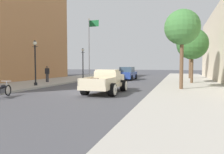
{
  "coord_description": "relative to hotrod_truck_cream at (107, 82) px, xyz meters",
  "views": [
    {
      "loc": [
        6.2,
        -13.82,
        1.89
      ],
      "look_at": [
        1.51,
        1.22,
        1.0
      ],
      "focal_mm": 34.16,
      "sensor_mm": 36.0,
      "label": 1
    }
  ],
  "objects": [
    {
      "name": "hotrod_truck_cream",
      "position": [
        0.0,
        0.0,
        0.0
      ],
      "size": [
        2.24,
        4.96,
        1.58
      ],
      "color": "beige",
      "rests_on": "ground"
    },
    {
      "name": "street_lamp_near",
      "position": [
        -7.01,
        1.63,
        1.63
      ],
      "size": [
        0.5,
        0.32,
        3.85
      ],
      "color": "black",
      "rests_on": "sidewalk_left"
    },
    {
      "name": "street_lamp_far",
      "position": [
        -6.67,
        10.42,
        1.63
      ],
      "size": [
        0.5,
        0.32,
        3.85
      ],
      "color": "black",
      "rests_on": "sidewalk_left"
    },
    {
      "name": "motorcycle_parked",
      "position": [
        -5.12,
        -3.98,
        -0.31
      ],
      "size": [
        0.75,
        2.07,
        0.93
      ],
      "color": "black",
      "rests_on": "ground"
    },
    {
      "name": "street_tree_third",
      "position": [
        6.09,
        15.94,
        3.68
      ],
      "size": [
        2.3,
        2.3,
        5.48
      ],
      "color": "brown",
      "rests_on": "sidewalk_right"
    },
    {
      "name": "street_tree_second",
      "position": [
        5.92,
        8.31,
        3.16
      ],
      "size": [
        2.99,
        2.99,
        5.28
      ],
      "color": "brown",
      "rests_on": "sidewalk_right"
    },
    {
      "name": "ground_plane",
      "position": [
        -1.53,
        0.04,
        -0.75
      ],
      "size": [
        140.0,
        140.0,
        0.0
      ],
      "primitive_type": "plane",
      "color": "#47474C"
    },
    {
      "name": "pedestrian_sidewalk_left",
      "position": [
        -8.11,
        4.95,
        0.33
      ],
      "size": [
        0.53,
        0.22,
        1.65
      ],
      "color": "#333338",
      "rests_on": "sidewalk_left"
    },
    {
      "name": "flagpole",
      "position": [
        -8.9,
        18.05,
        5.02
      ],
      "size": [
        1.74,
        0.16,
        9.16
      ],
      "color": "#B2B2B7",
      "rests_on": "sidewalk_left"
    },
    {
      "name": "car_background_blue",
      "position": [
        -1.55,
        12.76,
        0.01
      ],
      "size": [
        1.89,
        4.31,
        1.65
      ],
      "color": "#284293",
      "rests_on": "ground"
    },
    {
      "name": "sidewalk_right",
      "position": [
        5.72,
        0.04,
        -0.68
      ],
      "size": [
        5.5,
        64.0,
        0.15
      ],
      "primitive_type": "cube",
      "color": "#ADA89E",
      "rests_on": "ground"
    },
    {
      "name": "street_tree_nearest",
      "position": [
        4.88,
        2.42,
        3.8
      ],
      "size": [
        2.52,
        2.52,
        5.71
      ],
      "color": "brown",
      "rests_on": "sidewalk_right"
    },
    {
      "name": "sidewalk_left",
      "position": [
        -8.78,
        0.04,
        -0.68
      ],
      "size": [
        5.5,
        64.0,
        0.15
      ],
      "primitive_type": "cube",
      "color": "#ADA89E",
      "rests_on": "ground"
    }
  ]
}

